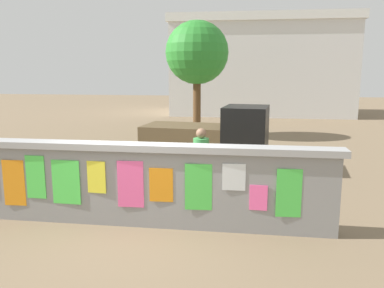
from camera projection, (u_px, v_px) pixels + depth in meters
ground at (197, 145)px, 15.19m from camera, size 60.00×60.00×0.00m
poster_wall at (140, 184)px, 7.27m from camera, size 7.24×0.42×1.54m
auto_rickshaw_truck at (212, 138)px, 11.54m from camera, size 3.75×1.90×1.85m
motorcycle at (78, 156)px, 11.12m from camera, size 1.89×0.60×0.87m
bicycle_near at (68, 186)px, 8.64m from camera, size 1.67×0.55×0.95m
person_walking at (201, 157)px, 8.61m from camera, size 0.42×0.42×1.62m
tree_roadside at (197, 53)px, 16.65m from camera, size 2.67×2.67×4.92m
building_background at (261, 66)px, 25.94m from camera, size 11.55×5.73×6.23m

